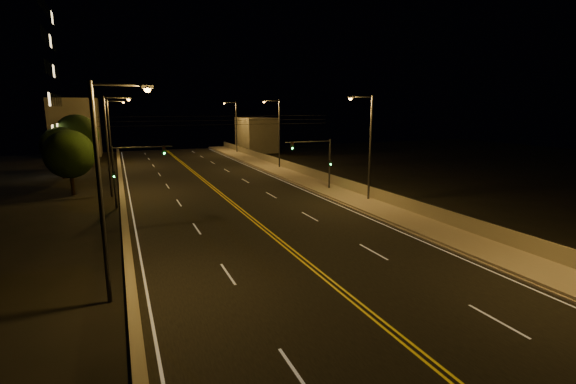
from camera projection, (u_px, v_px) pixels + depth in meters
name	position (u px, v px, depth m)	size (l,w,h in m)	color
ground	(436.00, 367.00, 14.02)	(160.00, 160.00, 0.00)	black
road	(254.00, 221.00, 32.14)	(18.00, 120.00, 0.02)	black
sidewalk	(373.00, 207.00, 36.14)	(3.60, 120.00, 0.30)	gray
curb	(354.00, 209.00, 35.46)	(0.14, 120.00, 0.15)	gray
parapet_wall	(389.00, 198.00, 36.63)	(0.30, 120.00, 1.00)	gray
jersey_barrier	(125.00, 229.00, 28.62)	(0.45, 120.00, 0.75)	gray
distant_building_right	(256.00, 135.00, 82.86)	(6.00, 10.00, 6.66)	gray
distant_building_left	(76.00, 127.00, 74.98)	(8.00, 8.00, 10.24)	gray
parapet_rail	(389.00, 192.00, 36.52)	(0.06, 0.06, 120.00)	black
lane_markings	(255.00, 221.00, 32.08)	(17.32, 116.00, 0.00)	silver
streetlight_1	(368.00, 142.00, 37.42)	(2.55, 0.28, 9.66)	#2D2D33
streetlight_2	(277.00, 130.00, 58.07)	(2.55, 0.28, 9.66)	#2D2D33
streetlight_3	(235.00, 124.00, 78.38)	(2.55, 0.28, 9.66)	#2D2D33
streetlight_4	(106.00, 180.00, 17.78)	(2.55, 0.28, 9.66)	#2D2D33
streetlight_5	(110.00, 140.00, 39.96)	(2.55, 0.28, 9.66)	#2D2D33
streetlight_6	(111.00, 129.00, 60.99)	(2.55, 0.28, 9.66)	#2D2D33
traffic_signal_right	(320.00, 158.00, 42.83)	(5.11, 0.31, 5.42)	#2D2D33
traffic_signal_left	(127.00, 168.00, 35.89)	(5.11, 0.31, 5.42)	#2D2D33
overhead_wires	(222.00, 120.00, 39.29)	(22.00, 0.03, 0.83)	black
tree_0	(69.00, 154.00, 41.06)	(4.77, 4.77, 6.47)	black
tree_1	(61.00, 146.00, 50.65)	(4.66, 4.66, 6.32)	black
tree_2	(77.00, 135.00, 57.19)	(5.68, 5.68, 7.70)	black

